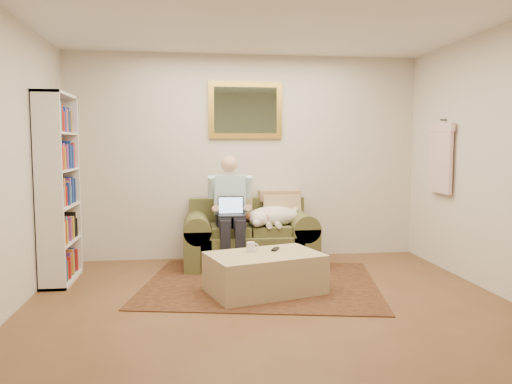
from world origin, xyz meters
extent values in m
cube|color=brown|center=(0.00, 0.00, 0.00)|extent=(4.50, 5.00, 0.01)
cube|color=silver|center=(0.00, 2.50, 1.30)|extent=(4.50, 0.01, 2.60)
cube|color=black|center=(0.02, 1.20, 0.01)|extent=(2.74, 2.36, 0.01)
cube|color=brown|center=(0.00, 2.03, 0.20)|extent=(1.20, 0.77, 0.39)
cube|color=brown|center=(0.00, 2.37, 0.59)|extent=(1.46, 0.17, 0.40)
cube|color=brown|center=(-0.64, 2.03, 0.24)|extent=(0.32, 0.77, 0.80)
cube|color=brown|center=(0.63, 2.03, 0.24)|extent=(0.32, 0.77, 0.80)
cube|color=brown|center=(-0.24, 1.98, 0.45)|extent=(0.46, 0.52, 0.11)
cube|color=brown|center=(0.23, 1.98, 0.45)|extent=(0.46, 0.52, 0.11)
cube|color=black|center=(-0.24, 1.81, 0.65)|extent=(0.31, 0.21, 0.02)
cube|color=black|center=(-0.24, 1.91, 0.75)|extent=(0.31, 0.06, 0.21)
cube|color=#99BFF2|center=(-0.24, 1.91, 0.75)|extent=(0.28, 0.04, 0.18)
cube|color=#C8B485|center=(0.01, 0.89, 0.20)|extent=(1.23, 0.97, 0.39)
cylinder|color=white|center=(-0.12, 0.98, 0.44)|extent=(0.08, 0.08, 0.10)
cube|color=black|center=(0.14, 1.04, 0.40)|extent=(0.11, 0.16, 0.02)
cube|color=gold|center=(0.00, 2.48, 1.90)|extent=(0.94, 0.04, 0.72)
cube|color=gray|center=(0.00, 2.46, 1.90)|extent=(0.80, 0.01, 0.58)
camera|label=1|loc=(-0.71, -3.89, 1.46)|focal=35.00mm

